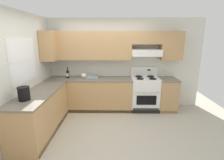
# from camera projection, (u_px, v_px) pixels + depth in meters

# --- Properties ---
(ground_plane) EXTENTS (7.04, 7.04, 0.00)m
(ground_plane) POSITION_uv_depth(u_px,v_px,m) (99.00, 132.00, 3.76)
(ground_plane) COLOR #B2AA99
(wall_back) EXTENTS (4.68, 0.57, 2.55)m
(wall_back) POSITION_uv_depth(u_px,v_px,m) (117.00, 57.00, 4.88)
(wall_back) COLOR silver
(wall_back) RESTS_ON ground_plane
(wall_left) EXTENTS (0.47, 4.00, 2.55)m
(wall_left) POSITION_uv_depth(u_px,v_px,m) (26.00, 69.00, 3.68)
(wall_left) COLOR silver
(wall_left) RESTS_ON ground_plane
(counter_back_run) EXTENTS (3.60, 0.65, 0.91)m
(counter_back_run) POSITION_uv_depth(u_px,v_px,m) (103.00, 94.00, 4.86)
(counter_back_run) COLOR tan
(counter_back_run) RESTS_ON ground_plane
(counter_left_run) EXTENTS (0.63, 1.91, 0.91)m
(counter_left_run) POSITION_uv_depth(u_px,v_px,m) (41.00, 112.00, 3.67)
(counter_left_run) COLOR tan
(counter_left_run) RESTS_ON ground_plane
(stove) EXTENTS (0.76, 0.62, 1.20)m
(stove) POSITION_uv_depth(u_px,v_px,m) (145.00, 93.00, 4.84)
(stove) COLOR white
(stove) RESTS_ON ground_plane
(wine_bottle) EXTENTS (0.07, 0.08, 0.32)m
(wine_bottle) POSITION_uv_depth(u_px,v_px,m) (68.00, 73.00, 4.76)
(wine_bottle) COLOR black
(wine_bottle) RESTS_ON counter_back_run
(bowl) EXTENTS (0.33, 0.24, 0.07)m
(bowl) POSITION_uv_depth(u_px,v_px,m) (92.00, 77.00, 4.85)
(bowl) COLOR #9EADB7
(bowl) RESTS_ON counter_back_run
(bucket) EXTENTS (0.22, 0.22, 0.25)m
(bucket) POSITION_uv_depth(u_px,v_px,m) (24.00, 93.00, 3.07)
(bucket) COLOR black
(bucket) RESTS_ON counter_left_run
(paper_towel_roll) EXTENTS (0.11, 0.13, 0.13)m
(paper_towel_roll) POSITION_uv_depth(u_px,v_px,m) (84.00, 76.00, 4.80)
(paper_towel_roll) COLOR white
(paper_towel_roll) RESTS_ON counter_back_run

